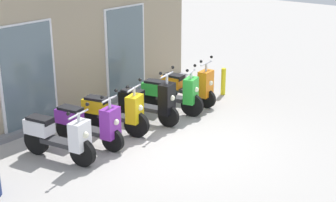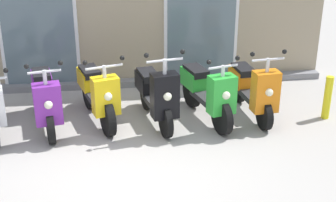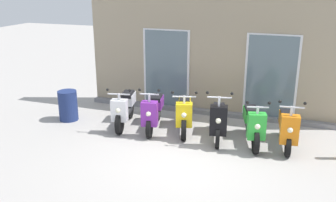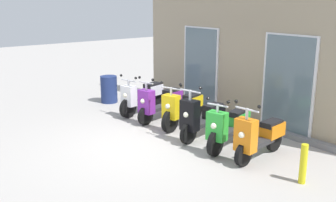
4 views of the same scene
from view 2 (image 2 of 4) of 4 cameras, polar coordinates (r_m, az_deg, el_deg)
ground_plane at (r=6.52m, az=-4.08°, el=-7.59°), size 40.00×40.00×0.00m
scooter_purple at (r=7.57m, az=-14.09°, el=0.39°), size 0.64×1.59×1.20m
scooter_yellow at (r=7.60m, az=-8.22°, el=0.92°), size 0.76×1.58×1.19m
scooter_black at (r=7.44m, az=-1.40°, el=0.88°), size 0.66×1.52×1.30m
scooter_green at (r=7.58m, az=4.55°, el=1.10°), size 0.70×1.57×1.18m
scooter_orange at (r=7.82m, az=9.82°, el=1.49°), size 0.56×1.53×1.23m
curb_bollard at (r=8.06m, az=18.06°, el=0.38°), size 0.12×0.12×0.70m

